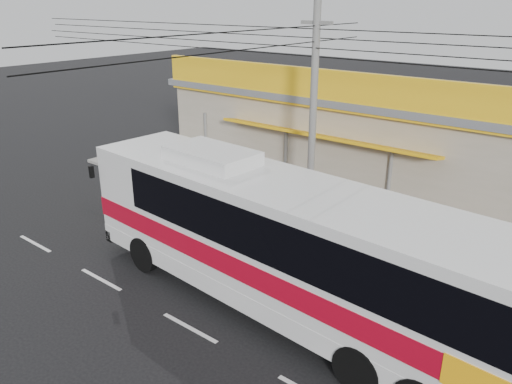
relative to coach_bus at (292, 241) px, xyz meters
The scene contains 8 objects.
ground 2.86m from the coach_bus, behind, with size 120.00×120.00×0.00m, color black.
sidewalk 6.84m from the coach_bus, 105.49° to the left, with size 30.00×3.20×0.15m, color gray.
lane_markings 3.64m from the coach_bus, 127.51° to the right, with size 50.00×0.12×0.01m, color silver, non-canonical shape.
storefront_building 11.91m from the coach_bus, 98.38° to the left, with size 22.60×9.20×5.70m.
coach_bus is the anchor object (origin of this frame).
motorbike_red 9.03m from the coach_bus, 146.15° to the left, with size 0.60×1.71×0.90m, color #9A210B.
motorbike_dark 11.51m from the coach_bus, 138.88° to the left, with size 0.49×1.72×1.03m, color black.
utility_pole 7.92m from the coach_bus, 118.26° to the left, with size 34.00×14.00×8.40m.
Camera 1 is at (8.43, -10.18, 8.30)m, focal length 35.00 mm.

